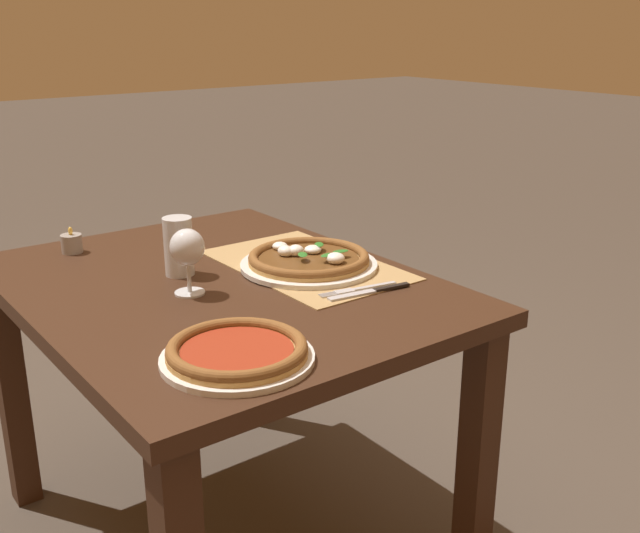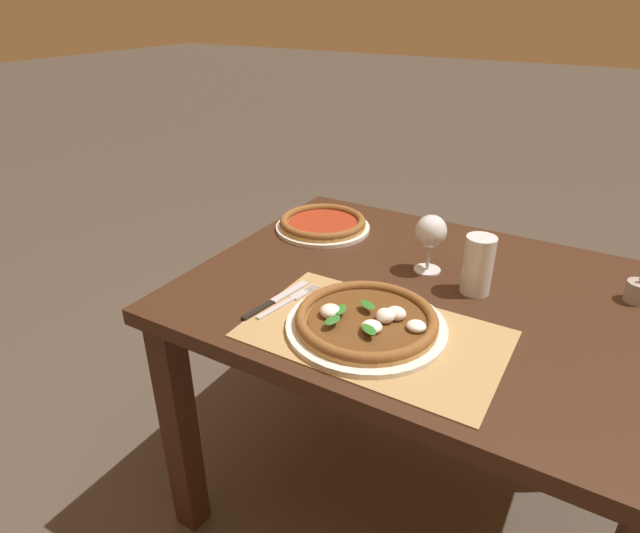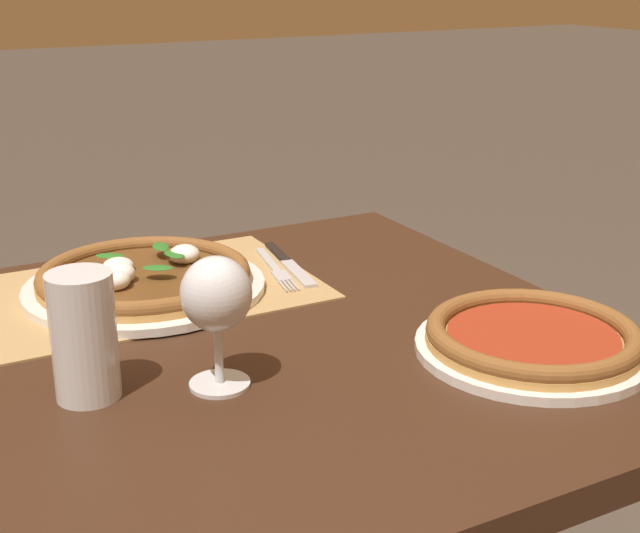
% 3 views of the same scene
% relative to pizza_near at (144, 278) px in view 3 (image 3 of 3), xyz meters
% --- Properties ---
extents(dining_table, '(1.15, 0.89, 0.74)m').
position_rel_pizza_near_xyz_m(dining_table, '(0.05, 0.23, -0.14)').
color(dining_table, '#382114').
rests_on(dining_table, ground).
extents(paper_placemat, '(0.54, 0.33, 0.00)m').
position_rel_pizza_near_xyz_m(paper_placemat, '(0.02, -0.01, -0.02)').
color(paper_placemat, '#A88451').
rests_on(paper_placemat, dining_table).
extents(pizza_near, '(0.35, 0.35, 0.05)m').
position_rel_pizza_near_xyz_m(pizza_near, '(0.00, 0.00, 0.00)').
color(pizza_near, silver).
rests_on(pizza_near, paper_placemat).
extents(pizza_far, '(0.29, 0.29, 0.04)m').
position_rel_pizza_near_xyz_m(pizza_far, '(-0.36, 0.43, -0.00)').
color(pizza_far, silver).
rests_on(pizza_far, dining_table).
extents(wine_glass, '(0.08, 0.08, 0.16)m').
position_rel_pizza_near_xyz_m(wine_glass, '(0.02, 0.33, 0.08)').
color(wine_glass, silver).
rests_on(wine_glass, dining_table).
extents(pint_glass, '(0.07, 0.07, 0.15)m').
position_rel_pizza_near_xyz_m(pint_glass, '(0.15, 0.28, 0.05)').
color(pint_glass, silver).
rests_on(pint_glass, dining_table).
extents(fork, '(0.05, 0.20, 0.00)m').
position_rel_pizza_near_xyz_m(fork, '(-0.21, 0.01, -0.02)').
color(fork, '#B7B7BC').
rests_on(fork, paper_placemat).
extents(knife, '(0.05, 0.22, 0.01)m').
position_rel_pizza_near_xyz_m(knife, '(-0.23, -0.00, -0.02)').
color(knife, black).
rests_on(knife, paper_placemat).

